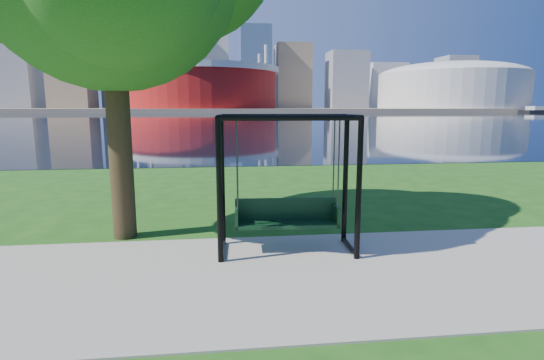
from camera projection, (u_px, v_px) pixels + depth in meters
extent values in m
plane|color=#1E5114|center=(268.00, 265.00, 7.11)|extent=(900.00, 900.00, 0.00)
cube|color=#9E937F|center=(271.00, 276.00, 6.62)|extent=(120.00, 4.00, 0.03)
cube|color=black|center=(224.00, 118.00, 106.92)|extent=(900.00, 180.00, 0.02)
cube|color=#937F60|center=(222.00, 110.00, 306.39)|extent=(900.00, 228.00, 2.00)
cylinder|color=maroon|center=(203.00, 88.00, 233.71)|extent=(80.00, 80.00, 22.00)
cylinder|color=silver|center=(203.00, 71.00, 232.10)|extent=(83.00, 83.00, 3.00)
cylinder|color=silver|center=(260.00, 81.00, 255.30)|extent=(2.00, 2.00, 32.00)
cylinder|color=silver|center=(148.00, 81.00, 247.60)|extent=(2.00, 2.00, 32.00)
cylinder|color=silver|center=(135.00, 76.00, 210.42)|extent=(2.00, 2.00, 32.00)
cylinder|color=silver|center=(266.00, 77.00, 218.12)|extent=(2.00, 2.00, 32.00)
cylinder|color=beige|center=(451.00, 91.00, 250.84)|extent=(84.00, 84.00, 20.00)
ellipsoid|color=beige|center=(452.00, 76.00, 249.31)|extent=(84.00, 84.00, 15.12)
cube|color=gray|center=(14.00, 62.00, 288.50)|extent=(28.00, 28.00, 62.00)
cube|color=#998466|center=(69.00, 41.00, 281.20)|extent=(26.00, 26.00, 88.00)
cube|color=slate|center=(124.00, 42.00, 308.58)|extent=(30.00, 24.00, 95.00)
cube|color=gray|center=(163.00, 56.00, 294.46)|extent=(24.00, 24.00, 72.00)
cube|color=silver|center=(208.00, 56.00, 326.65)|extent=(32.00, 28.00, 80.00)
cube|color=slate|center=(255.00, 68.00, 308.15)|extent=(22.00, 22.00, 58.00)
cube|color=#998466|center=(293.00, 77.00, 327.18)|extent=(26.00, 26.00, 48.00)
cube|color=gray|center=(347.00, 80.00, 322.58)|extent=(28.00, 24.00, 42.00)
cube|color=silver|center=(384.00, 86.00, 352.24)|extent=(30.00, 26.00, 36.00)
cube|color=gray|center=(454.00, 83.00, 338.17)|extent=(24.00, 24.00, 40.00)
cube|color=#998466|center=(489.00, 89.00, 358.21)|extent=(26.00, 26.00, 32.00)
cylinder|color=black|center=(219.00, 193.00, 6.99)|extent=(0.10, 0.10, 2.45)
cylinder|color=black|center=(359.00, 191.00, 7.15)|extent=(0.10, 0.10, 2.45)
cylinder|color=black|center=(222.00, 183.00, 7.93)|extent=(0.10, 0.10, 2.45)
cylinder|color=black|center=(345.00, 181.00, 8.09)|extent=(0.10, 0.10, 2.45)
cylinder|color=black|center=(290.00, 118.00, 6.86)|extent=(2.34, 0.22, 0.10)
cylinder|color=black|center=(285.00, 117.00, 7.80)|extent=(2.34, 0.22, 0.10)
cylinder|color=black|center=(219.00, 117.00, 7.25)|extent=(0.14, 0.96, 0.10)
cylinder|color=black|center=(222.00, 249.00, 7.65)|extent=(0.13, 0.96, 0.08)
cylinder|color=black|center=(354.00, 117.00, 7.41)|extent=(0.14, 0.96, 0.10)
cylinder|color=black|center=(350.00, 246.00, 7.81)|extent=(0.13, 0.96, 0.08)
cube|color=black|center=(287.00, 224.00, 7.66)|extent=(1.88, 0.57, 0.06)
cube|color=black|center=(286.00, 209.00, 7.82)|extent=(1.86, 0.15, 0.40)
cube|color=black|center=(237.00, 217.00, 7.57)|extent=(0.08, 0.48, 0.36)
cube|color=black|center=(336.00, 215.00, 7.69)|extent=(0.08, 0.48, 0.36)
cylinder|color=#343439|center=(237.00, 166.00, 7.22)|extent=(0.03, 0.03, 1.54)
cylinder|color=#343439|center=(339.00, 165.00, 7.34)|extent=(0.03, 0.03, 1.54)
cylinder|color=#343439|center=(237.00, 163.00, 7.61)|extent=(0.03, 0.03, 1.54)
cylinder|color=#343439|center=(334.00, 162.00, 7.72)|extent=(0.03, 0.03, 1.54)
cylinder|color=#2E2414|center=(119.00, 125.00, 8.28)|extent=(0.46, 0.46, 4.56)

